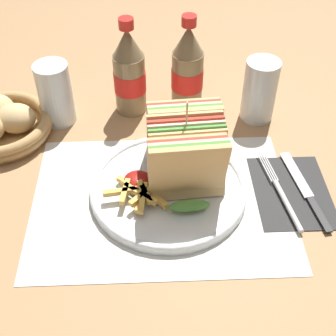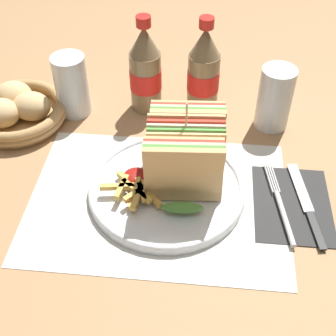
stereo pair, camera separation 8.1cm
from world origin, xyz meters
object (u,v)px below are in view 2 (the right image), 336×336
object	(u,v)px
fork	(282,209)
knife	(307,204)
plate_main	(167,188)
bread_basket	(17,110)
coke_bottle_near	(145,71)
glass_far	(72,89)
glass_near	(275,98)
coke_bottle_far	(204,72)
club_sandwich	(185,153)

from	to	relation	value
fork	knife	size ratio (longest dim) A/B	0.99
plate_main	bread_basket	distance (m)	0.37
knife	coke_bottle_near	distance (m)	0.41
plate_main	glass_far	world-z (taller)	glass_far
plate_main	fork	bearing A→B (deg)	-7.77
coke_bottle_near	fork	bearing A→B (deg)	-45.99
glass_near	coke_bottle_far	bearing A→B (deg)	163.44
club_sandwich	bread_basket	xyz separation A→B (m)	(-0.35, 0.15, -0.05)
coke_bottle_near	glass_far	world-z (taller)	coke_bottle_near
fork	coke_bottle_near	xyz separation A→B (m)	(-0.27, 0.27, 0.08)
plate_main	knife	size ratio (longest dim) A/B	1.41
knife	coke_bottle_far	bearing A→B (deg)	116.44
coke_bottle_far	bread_basket	bearing A→B (deg)	-167.69
plate_main	club_sandwich	size ratio (longest dim) A/B	1.47
bread_basket	club_sandwich	bearing A→B (deg)	-23.49
club_sandwich	coke_bottle_near	world-z (taller)	coke_bottle_near
plate_main	coke_bottle_near	xyz separation A→B (m)	(-0.07, 0.25, 0.08)
knife	coke_bottle_near	xyz separation A→B (m)	(-0.31, 0.26, 0.08)
knife	coke_bottle_near	bearing A→B (deg)	130.67
plate_main	club_sandwich	world-z (taller)	club_sandwich
knife	coke_bottle_far	distance (m)	0.34
bread_basket	coke_bottle_near	bearing A→B (deg)	16.37
fork	coke_bottle_near	world-z (taller)	coke_bottle_near
club_sandwich	bread_basket	bearing A→B (deg)	156.51
club_sandwich	fork	distance (m)	0.19
fork	plate_main	bearing A→B (deg)	162.87
plate_main	knife	xyz separation A→B (m)	(0.24, -0.01, -0.00)
glass_near	bread_basket	xyz separation A→B (m)	(-0.52, -0.04, -0.04)
coke_bottle_near	glass_near	distance (m)	0.26
fork	coke_bottle_near	distance (m)	0.39
club_sandwich	glass_near	size ratio (longest dim) A/B	1.44
bread_basket	coke_bottle_far	bearing A→B (deg)	12.31
coke_bottle_near	club_sandwich	bearing A→B (deg)	-66.94
club_sandwich	knife	bearing A→B (deg)	-7.92
knife	glass_near	bearing A→B (deg)	92.88
coke_bottle_near	glass_far	size ratio (longest dim) A/B	1.59
coke_bottle_near	glass_near	size ratio (longest dim) A/B	1.59
plate_main	knife	bearing A→B (deg)	-2.56
coke_bottle_near	coke_bottle_far	world-z (taller)	same
knife	coke_bottle_far	size ratio (longest dim) A/B	0.95
knife	bread_basket	distance (m)	0.59
glass_far	glass_near	bearing A→B (deg)	-0.61
fork	knife	xyz separation A→B (m)	(0.04, 0.02, -0.00)
club_sandwich	knife	world-z (taller)	club_sandwich
coke_bottle_near	bread_basket	world-z (taller)	coke_bottle_near
knife	bread_basket	size ratio (longest dim) A/B	0.97
fork	knife	distance (m)	0.05
glass_near	glass_far	size ratio (longest dim) A/B	1.00
coke_bottle_near	glass_near	xyz separation A→B (m)	(0.26, -0.04, -0.02)
glass_far	bread_basket	bearing A→B (deg)	-158.24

